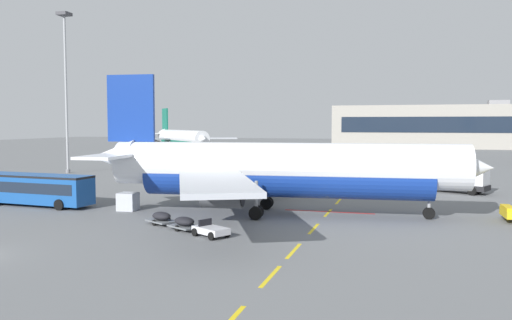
{
  "coord_description": "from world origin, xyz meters",
  "views": [
    {
      "loc": [
        24.68,
        -23.98,
        7.86
      ],
      "look_at": [
        10.87,
        23.24,
        4.39
      ],
      "focal_mm": 36.72,
      "sensor_mm": 36.0,
      "label": 1
    }
  ],
  "objects_px": {
    "airliner_far_center": "(181,138)",
    "baggage_train": "(185,223)",
    "airliner_foreground": "(278,169)",
    "catering_truck": "(458,178)",
    "apron_shuttle_bus": "(34,187)",
    "uld_cargo_container": "(128,201)",
    "apron_light_mast_near": "(66,74)"
  },
  "relations": [
    {
      "from": "airliner_far_center",
      "to": "baggage_train",
      "type": "height_order",
      "value": "airliner_far_center"
    },
    {
      "from": "airliner_foreground",
      "to": "baggage_train",
      "type": "height_order",
      "value": "airliner_foreground"
    },
    {
      "from": "catering_truck",
      "to": "baggage_train",
      "type": "xyz_separation_m",
      "value": [
        -21.11,
        -27.82,
        -1.12
      ]
    },
    {
      "from": "apron_shuttle_bus",
      "to": "uld_cargo_container",
      "type": "bearing_deg",
      "value": 0.64
    },
    {
      "from": "apron_light_mast_near",
      "to": "apron_shuttle_bus",
      "type": "bearing_deg",
      "value": -59.01
    },
    {
      "from": "airliner_far_center",
      "to": "uld_cargo_container",
      "type": "xyz_separation_m",
      "value": [
        32.7,
        -83.22,
        -3.09
      ]
    },
    {
      "from": "baggage_train",
      "to": "uld_cargo_container",
      "type": "relative_size",
      "value": 4.79
    },
    {
      "from": "apron_shuttle_bus",
      "to": "airliner_far_center",
      "type": "bearing_deg",
      "value": 105.28
    },
    {
      "from": "baggage_train",
      "to": "uld_cargo_container",
      "type": "distance_m",
      "value": 10.86
    },
    {
      "from": "airliner_far_center",
      "to": "uld_cargo_container",
      "type": "relative_size",
      "value": 17.09
    },
    {
      "from": "airliner_foreground",
      "to": "apron_light_mast_near",
      "type": "bearing_deg",
      "value": 146.46
    },
    {
      "from": "airliner_foreground",
      "to": "baggage_train",
      "type": "relative_size",
      "value": 4.26
    },
    {
      "from": "airliner_far_center",
      "to": "uld_cargo_container",
      "type": "height_order",
      "value": "airliner_far_center"
    },
    {
      "from": "airliner_foreground",
      "to": "catering_truck",
      "type": "relative_size",
      "value": 4.73
    },
    {
      "from": "apron_light_mast_near",
      "to": "baggage_train",
      "type": "bearing_deg",
      "value": -44.73
    },
    {
      "from": "uld_cargo_container",
      "to": "catering_truck",
      "type": "bearing_deg",
      "value": 35.46
    },
    {
      "from": "apron_shuttle_bus",
      "to": "baggage_train",
      "type": "bearing_deg",
      "value": -19.61
    },
    {
      "from": "airliner_foreground",
      "to": "apron_light_mast_near",
      "type": "relative_size",
      "value": 1.39
    },
    {
      "from": "airliner_foreground",
      "to": "apron_shuttle_bus",
      "type": "height_order",
      "value": "airliner_foreground"
    },
    {
      "from": "airliner_far_center",
      "to": "apron_light_mast_near",
      "type": "relative_size",
      "value": 1.17
    },
    {
      "from": "catering_truck",
      "to": "baggage_train",
      "type": "distance_m",
      "value": 34.94
    },
    {
      "from": "catering_truck",
      "to": "apron_light_mast_near",
      "type": "distance_m",
      "value": 59.15
    },
    {
      "from": "airliner_foreground",
      "to": "baggage_train",
      "type": "distance_m",
      "value": 10.39
    },
    {
      "from": "airliner_far_center",
      "to": "apron_light_mast_near",
      "type": "height_order",
      "value": "apron_light_mast_near"
    },
    {
      "from": "catering_truck",
      "to": "uld_cargo_container",
      "type": "distance_m",
      "value": 36.43
    },
    {
      "from": "catering_truck",
      "to": "uld_cargo_container",
      "type": "xyz_separation_m",
      "value": [
        -29.66,
        -21.13,
        -0.85
      ]
    },
    {
      "from": "airliner_far_center",
      "to": "apron_shuttle_bus",
      "type": "bearing_deg",
      "value": -74.72
    },
    {
      "from": "airliner_foreground",
      "to": "uld_cargo_container",
      "type": "xyz_separation_m",
      "value": [
        -13.54,
        -1.76,
        -3.15
      ]
    },
    {
      "from": "airliner_far_center",
      "to": "apron_shuttle_bus",
      "type": "relative_size",
      "value": 2.4
    },
    {
      "from": "catering_truck",
      "to": "apron_light_mast_near",
      "type": "height_order",
      "value": "apron_light_mast_near"
    },
    {
      "from": "baggage_train",
      "to": "apron_light_mast_near",
      "type": "xyz_separation_m",
      "value": [
        -35.87,
        35.53,
        15.0
      ]
    },
    {
      "from": "airliner_far_center",
      "to": "baggage_train",
      "type": "distance_m",
      "value": 98.98
    }
  ]
}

